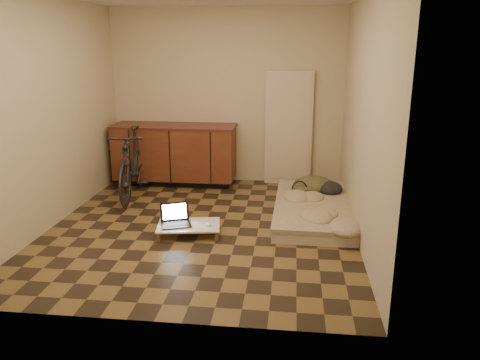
# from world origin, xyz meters

# --- Properties ---
(room_shell) EXTENTS (3.50, 4.00, 2.60)m
(room_shell) POSITION_xyz_m (0.00, 0.00, 1.30)
(room_shell) COLOR brown
(room_shell) RESTS_ON ground
(cabinets) EXTENTS (1.84, 0.62, 0.91)m
(cabinets) POSITION_xyz_m (-0.75, 1.70, 0.47)
(cabinets) COLOR black
(cabinets) RESTS_ON ground
(appliance_panel) EXTENTS (0.70, 0.10, 1.70)m
(appliance_panel) POSITION_xyz_m (0.95, 1.94, 0.85)
(appliance_panel) COLOR beige
(appliance_panel) RESTS_ON ground
(bicycle) EXTENTS (0.69, 1.69, 1.06)m
(bicycle) POSITION_xyz_m (-1.18, 1.00, 0.53)
(bicycle) COLOR black
(bicycle) RESTS_ON ground
(futon) EXTENTS (0.97, 1.99, 0.17)m
(futon) POSITION_xyz_m (1.30, 0.54, 0.09)
(futon) COLOR beige
(futon) RESTS_ON ground
(clothing_pile) EXTENTS (0.60, 0.51, 0.24)m
(clothing_pile) POSITION_xyz_m (1.38, 1.09, 0.29)
(clothing_pile) COLOR #3F4327
(clothing_pile) RESTS_ON futon
(headphones) EXTENTS (0.28, 0.27, 0.15)m
(headphones) POSITION_xyz_m (1.13, 0.86, 0.25)
(headphones) COLOR black
(headphones) RESTS_ON futon
(lap_desk) EXTENTS (0.75, 0.55, 0.11)m
(lap_desk) POSITION_xyz_m (-0.11, -0.26, 0.10)
(lap_desk) COLOR brown
(lap_desk) RESTS_ON ground
(laptop) EXTENTS (0.40, 0.38, 0.22)m
(laptop) POSITION_xyz_m (-0.26, -0.26, 0.16)
(laptop) COLOR black
(laptop) RESTS_ON lap_desk
(mouse) EXTENTS (0.10, 0.12, 0.04)m
(mouse) POSITION_xyz_m (0.11, -0.26, 0.13)
(mouse) COLOR white
(mouse) RESTS_ON lap_desk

